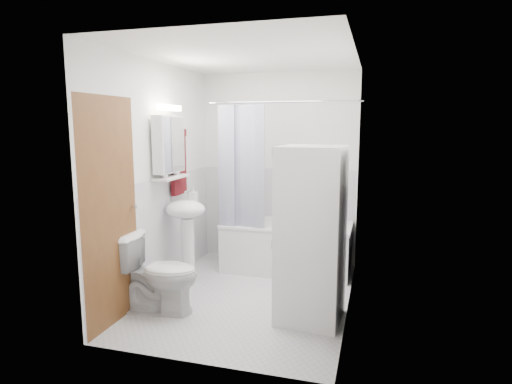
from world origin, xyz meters
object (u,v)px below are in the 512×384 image
(sink, at_px, (186,222))
(bathtub, at_px, (287,244))
(washer_dryer, at_px, (311,235))
(toilet, at_px, (159,274))

(sink, bearing_deg, bathtub, 38.76)
(washer_dryer, bearing_deg, toilet, -167.11)
(washer_dryer, distance_m, toilet, 1.48)
(toilet, bearing_deg, washer_dryer, -86.82)
(bathtub, relative_size, sink, 1.46)
(bathtub, distance_m, washer_dryer, 1.41)
(bathtub, height_order, sink, sink)
(bathtub, relative_size, washer_dryer, 0.97)
(sink, relative_size, washer_dryer, 0.66)
(sink, distance_m, toilet, 0.78)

